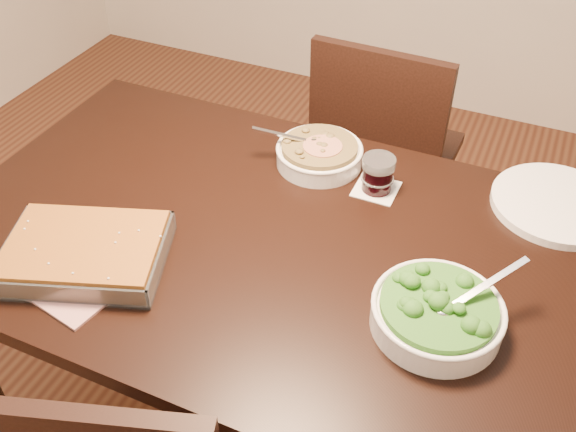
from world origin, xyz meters
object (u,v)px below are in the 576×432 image
object	(u,v)px
broccoli_bowl	(437,313)
baking_dish	(85,252)
stew_bowl	(319,153)
wine_tumbler	(378,173)
dinner_plate	(557,204)
table	(257,262)
chair_far	(383,149)

from	to	relation	value
broccoli_bowl	baking_dish	distance (m)	0.72
stew_bowl	broccoli_bowl	world-z (taller)	broccoli_bowl
wine_tumbler	baking_dish	bearing A→B (deg)	-134.63
dinner_plate	table	bearing A→B (deg)	-149.04
table	chair_far	distance (m)	0.80
baking_dish	stew_bowl	bearing A→B (deg)	39.87
wine_tumbler	table	bearing A→B (deg)	-127.79
baking_dish	chair_far	world-z (taller)	chair_far
dinner_plate	stew_bowl	bearing A→B (deg)	-173.88
baking_dish	broccoli_bowl	bearing A→B (deg)	-9.14
wine_tumbler	broccoli_bowl	bearing A→B (deg)	-56.75
stew_bowl	baking_dish	bearing A→B (deg)	-120.58
broccoli_bowl	wine_tumbler	distance (m)	0.42
wine_tumbler	dinner_plate	distance (m)	0.42
table	broccoli_bowl	world-z (taller)	broccoli_bowl
baking_dish	wine_tumbler	xyz separation A→B (m)	(0.48, 0.48, 0.02)
table	dinner_plate	world-z (taller)	dinner_plate
dinner_plate	chair_far	distance (m)	0.72
broccoli_bowl	chair_far	distance (m)	0.99
baking_dish	dinner_plate	xyz separation A→B (m)	(0.88, 0.59, -0.02)
baking_dish	dinner_plate	size ratio (longest dim) A/B	1.31
stew_bowl	table	bearing A→B (deg)	-96.06
table	baking_dish	size ratio (longest dim) A/B	3.58
broccoli_bowl	stew_bowl	bearing A→B (deg)	134.96
table	dinner_plate	xyz separation A→B (m)	(0.60, 0.36, 0.11)
wine_tumbler	dinner_plate	bearing A→B (deg)	14.66
dinner_plate	chair_far	bearing A→B (deg)	141.57
stew_bowl	dinner_plate	world-z (taller)	stew_bowl
broccoli_bowl	baking_dish	bearing A→B (deg)	-169.58
broccoli_bowl	dinner_plate	bearing A→B (deg)	69.63
chair_far	wine_tumbler	bearing A→B (deg)	105.21
chair_far	broccoli_bowl	bearing A→B (deg)	113.93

